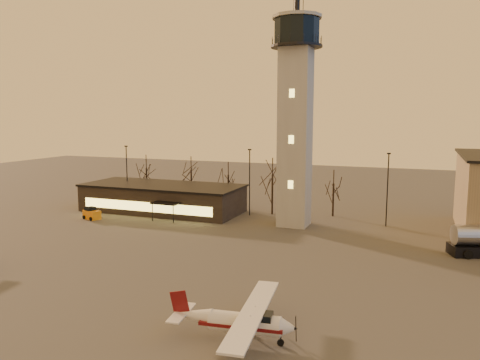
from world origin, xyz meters
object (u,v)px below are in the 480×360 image
at_px(control_tower, 296,107).
at_px(service_cart, 92,215).
at_px(terminal, 163,198).
at_px(cessna_front, 247,326).

distance_m(control_tower, service_cart, 33.50).
relative_size(control_tower, terminal, 1.28).
height_order(control_tower, service_cart, control_tower).
distance_m(control_tower, cessna_front, 37.75).
bearing_deg(cessna_front, service_cart, 134.63).
relative_size(cessna_front, service_cart, 3.85).
bearing_deg(terminal, service_cart, -127.54).
bearing_deg(terminal, control_tower, -5.15).
xyz_separation_m(cessna_front, service_cart, (-34.49, 27.19, -0.44)).
distance_m(control_tower, terminal, 26.24).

